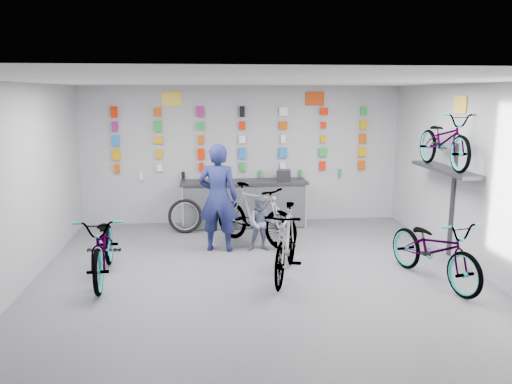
{
  "coord_description": "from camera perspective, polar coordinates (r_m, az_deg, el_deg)",
  "views": [
    {
      "loc": [
        -0.8,
        -6.92,
        2.84
      ],
      "look_at": [
        0.04,
        1.4,
        1.18
      ],
      "focal_mm": 35.0,
      "sensor_mm": 36.0,
      "label": 1
    }
  ],
  "objects": [
    {
      "name": "bike_right",
      "position": [
        8.07,
        19.73,
        -6.14
      ],
      "size": [
        1.18,
        2.09,
        1.04
      ],
      "primitive_type": "imported",
      "rotation": [
        0.0,
        0.0,
        0.26
      ],
      "color": "gray",
      "rests_on": "floor"
    },
    {
      "name": "sign_side",
      "position": [
        9.18,
        22.29,
        9.22
      ],
      "size": [
        0.02,
        0.4,
        0.3
      ],
      "primitive_type": "cube",
      "color": "yellow",
      "rests_on": "wall_right"
    },
    {
      "name": "bike_left",
      "position": [
        8.08,
        -16.98,
        -5.88
      ],
      "size": [
        0.86,
        2.06,
        1.06
      ],
      "primitive_type": "imported",
      "rotation": [
        0.0,
        0.0,
        0.08
      ],
      "color": "gray",
      "rests_on": "floor"
    },
    {
      "name": "wall_right",
      "position": [
        8.26,
        25.69,
        0.78
      ],
      "size": [
        0.0,
        8.0,
        8.0
      ],
      "primitive_type": "plane",
      "rotation": [
        1.57,
        0.0,
        -1.57
      ],
      "color": "#B5B5B7",
      "rests_on": "floor"
    },
    {
      "name": "wall_left",
      "position": [
        7.55,
        -26.63,
        -0.2
      ],
      "size": [
        0.0,
        8.0,
        8.0
      ],
      "primitive_type": "plane",
      "rotation": [
        1.57,
        0.0,
        1.57
      ],
      "color": "#B5B5B7",
      "rests_on": "floor"
    },
    {
      "name": "counter",
      "position": [
        10.75,
        -1.39,
        -1.41
      ],
      "size": [
        2.7,
        0.66,
        1.0
      ],
      "color": "black",
      "rests_on": "floor"
    },
    {
      "name": "floor",
      "position": [
        7.52,
        0.77,
        -10.94
      ],
      "size": [
        8.0,
        8.0,
        0.0
      ],
      "primitive_type": "plane",
      "color": "#4E4D52",
      "rests_on": "ground"
    },
    {
      "name": "sign_right",
      "position": [
        11.16,
        6.73,
        10.54
      ],
      "size": [
        0.42,
        0.02,
        0.3
      ],
      "primitive_type": "cube",
      "color": "#D94513",
      "rests_on": "wall_back"
    },
    {
      "name": "merch_wall",
      "position": [
        10.93,
        -1.55,
        5.86
      ],
      "size": [
        5.57,
        0.08,
        1.57
      ],
      "color": "#D34A05",
      "rests_on": "wall_back"
    },
    {
      "name": "bike_wall",
      "position": [
        9.11,
        20.73,
        5.56
      ],
      "size": [
        0.63,
        1.8,
        0.95
      ],
      "primitive_type": "imported",
      "color": "gray",
      "rests_on": "wall_bracket"
    },
    {
      "name": "bike_service",
      "position": [
        9.45,
        -0.09,
        -2.57
      ],
      "size": [
        1.76,
        1.77,
        1.17
      ],
      "primitive_type": "imported",
      "rotation": [
        0.0,
        0.0,
        0.78
      ],
      "color": "gray",
      "rests_on": "floor"
    },
    {
      "name": "wall_bracket",
      "position": [
        9.22,
        20.91,
        1.9
      ],
      "size": [
        0.39,
        1.9,
        2.0
      ],
      "color": "#333338",
      "rests_on": "wall_right"
    },
    {
      "name": "customer",
      "position": [
        9.09,
        0.62,
        -3.61
      ],
      "size": [
        0.52,
        0.42,
        1.02
      ],
      "primitive_type": "imported",
      "rotation": [
        0.0,
        0.0,
        -0.06
      ],
      "color": "slate",
      "rests_on": "floor"
    },
    {
      "name": "bike_center",
      "position": [
        7.8,
        3.47,
        -5.75
      ],
      "size": [
        1.09,
        1.95,
        1.13
      ],
      "primitive_type": "imported",
      "rotation": [
        0.0,
        0.0,
        -0.32
      ],
      "color": "gray",
      "rests_on": "floor"
    },
    {
      "name": "sign_left",
      "position": [
        10.92,
        -9.63,
        10.45
      ],
      "size": [
        0.42,
        0.02,
        0.3
      ],
      "primitive_type": "cube",
      "color": "yellow",
      "rests_on": "wall_back"
    },
    {
      "name": "clerk",
      "position": [
        9.03,
        -4.34,
        -0.66
      ],
      "size": [
        0.8,
        0.61,
        1.97
      ],
      "primitive_type": "imported",
      "rotation": [
        0.0,
        0.0,
        2.93
      ],
      "color": "navy",
      "rests_on": "floor"
    },
    {
      "name": "wall_back",
      "position": [
        11.03,
        -1.6,
        4.25
      ],
      "size": [
        7.0,
        0.0,
        7.0
      ],
      "primitive_type": "plane",
      "rotation": [
        1.57,
        0.0,
        0.0
      ],
      "color": "#B5B5B7",
      "rests_on": "floor"
    },
    {
      "name": "register",
      "position": [
        10.74,
        3.18,
        1.95
      ],
      "size": [
        0.35,
        0.36,
        0.22
      ],
      "primitive_type": "cube",
      "rotation": [
        0.0,
        0.0,
        -0.26
      ],
      "color": "black",
      "rests_on": "counter"
    },
    {
      "name": "spare_wheel",
      "position": [
        10.4,
        -8.11,
        -2.75
      ],
      "size": [
        0.72,
        0.26,
        0.71
      ],
      "rotation": [
        0.0,
        0.0,
        -0.07
      ],
      "color": "black",
      "rests_on": "floor"
    },
    {
      "name": "ceiling",
      "position": [
        6.97,
        0.83,
        12.55
      ],
      "size": [
        8.0,
        8.0,
        0.0
      ],
      "primitive_type": "plane",
      "rotation": [
        3.14,
        0.0,
        0.0
      ],
      "color": "white",
      "rests_on": "wall_back"
    },
    {
      "name": "wall_front",
      "position": [
        3.31,
        8.98,
        -12.75
      ],
      "size": [
        7.0,
        0.0,
        7.0
      ],
      "primitive_type": "plane",
      "rotation": [
        -1.57,
        0.0,
        0.0
      ],
      "color": "#B5B5B7",
      "rests_on": "floor"
    }
  ]
}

